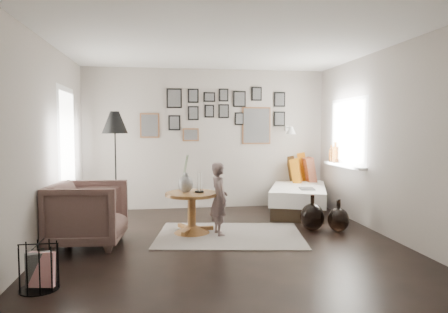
{
  "coord_description": "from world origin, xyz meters",
  "views": [
    {
      "loc": [
        -0.77,
        -5.06,
        1.49
      ],
      "look_at": [
        0.05,
        0.5,
        1.1
      ],
      "focal_mm": 32.0,
      "sensor_mm": 36.0,
      "label": 1
    }
  ],
  "objects": [
    {
      "name": "ground",
      "position": [
        0.0,
        0.0,
        0.0
      ],
      "size": [
        4.8,
        4.8,
        0.0
      ],
      "primitive_type": "plane",
      "color": "black",
      "rests_on": "ground"
    },
    {
      "name": "wall_back",
      "position": [
        0.0,
        2.4,
        1.3
      ],
      "size": [
        4.5,
        0.0,
        4.5
      ],
      "primitive_type": "plane",
      "rotation": [
        1.57,
        0.0,
        0.0
      ],
      "color": "#A0968C",
      "rests_on": "ground"
    },
    {
      "name": "wall_front",
      "position": [
        0.0,
        -2.4,
        1.3
      ],
      "size": [
        4.5,
        0.0,
        4.5
      ],
      "primitive_type": "plane",
      "rotation": [
        -1.57,
        0.0,
        0.0
      ],
      "color": "#A0968C",
      "rests_on": "ground"
    },
    {
      "name": "wall_left",
      "position": [
        -2.25,
        0.0,
        1.3
      ],
      "size": [
        0.0,
        4.8,
        4.8
      ],
      "primitive_type": "plane",
      "rotation": [
        1.57,
        0.0,
        1.57
      ],
      "color": "#A0968C",
      "rests_on": "ground"
    },
    {
      "name": "wall_right",
      "position": [
        2.25,
        0.0,
        1.3
      ],
      "size": [
        0.0,
        4.8,
        4.8
      ],
      "primitive_type": "plane",
      "rotation": [
        1.57,
        0.0,
        -1.57
      ],
      "color": "#A0968C",
      "rests_on": "ground"
    },
    {
      "name": "ceiling",
      "position": [
        0.0,
        0.0,
        2.6
      ],
      "size": [
        4.8,
        4.8,
        0.0
      ],
      "primitive_type": "plane",
      "rotation": [
        3.14,
        0.0,
        0.0
      ],
      "color": "white",
      "rests_on": "wall_back"
    },
    {
      "name": "door_left",
      "position": [
        -2.23,
        1.2,
        1.05
      ],
      "size": [
        0.0,
        2.14,
        2.14
      ],
      "color": "white",
      "rests_on": "wall_left"
    },
    {
      "name": "window_right",
      "position": [
        2.18,
        1.34,
        0.93
      ],
      "size": [
        0.15,
        1.32,
        1.3
      ],
      "color": "white",
      "rests_on": "wall_right"
    },
    {
      "name": "gallery_wall",
      "position": [
        0.29,
        2.38,
        1.74
      ],
      "size": [
        2.74,
        0.03,
        1.08
      ],
      "color": "brown",
      "rests_on": "wall_back"
    },
    {
      "name": "wall_sconce",
      "position": [
        1.55,
        2.13,
        1.46
      ],
      "size": [
        0.18,
        0.36,
        0.16
      ],
      "color": "white",
      "rests_on": "wall_back"
    },
    {
      "name": "rug",
      "position": [
        0.11,
        0.36,
        0.01
      ],
      "size": [
        2.2,
        1.7,
        0.01
      ],
      "primitive_type": "cube",
      "rotation": [
        0.0,
        0.0,
        -0.16
      ],
      "color": "beige",
      "rests_on": "ground"
    },
    {
      "name": "pedestal_table",
      "position": [
        -0.41,
        0.56,
        0.27
      ],
      "size": [
        0.75,
        0.75,
        0.59
      ],
      "rotation": [
        0.0,
        0.0,
        -0.2
      ],
      "color": "brown",
      "rests_on": "ground"
    },
    {
      "name": "vase",
      "position": [
        -0.49,
        0.58,
        0.75
      ],
      "size": [
        0.21,
        0.21,
        0.53
      ],
      "color": "black",
      "rests_on": "pedestal_table"
    },
    {
      "name": "candles",
      "position": [
        -0.3,
        0.56,
        0.72
      ],
      "size": [
        0.13,
        0.13,
        0.28
      ],
      "color": "black",
      "rests_on": "pedestal_table"
    },
    {
      "name": "daybed",
      "position": [
        1.63,
        1.98,
        0.32
      ],
      "size": [
        1.57,
        2.27,
        1.03
      ],
      "rotation": [
        0.0,
        0.0,
        -0.36
      ],
      "color": "black",
      "rests_on": "ground"
    },
    {
      "name": "magazine_on_daybed",
      "position": [
        1.59,
        1.33,
        0.48
      ],
      "size": [
        0.29,
        0.35,
        0.02
      ],
      "primitive_type": "cube",
      "rotation": [
        0.0,
        0.0,
        -0.19
      ],
      "color": "black",
      "rests_on": "daybed"
    },
    {
      "name": "armchair",
      "position": [
        -1.75,
        0.17,
        0.41
      ],
      "size": [
        0.96,
        0.94,
        0.82
      ],
      "primitive_type": "imported",
      "rotation": [
        0.0,
        0.0,
        1.5
      ],
      "color": "brown",
      "rests_on": "ground"
    },
    {
      "name": "armchair_cushion",
      "position": [
        -1.72,
        0.22,
        0.48
      ],
      "size": [
        0.41,
        0.42,
        0.17
      ],
      "primitive_type": "cube",
      "rotation": [
        -0.21,
        0.0,
        -0.11
      ],
      "color": "silver",
      "rests_on": "armchair"
    },
    {
      "name": "floor_lamp",
      "position": [
        -1.57,
        1.59,
        1.53
      ],
      "size": [
        0.41,
        0.41,
        1.77
      ],
      "rotation": [
        0.0,
        0.0,
        0.28
      ],
      "color": "black",
      "rests_on": "ground"
    },
    {
      "name": "magazine_basket",
      "position": [
        -1.94,
        -1.23,
        0.21
      ],
      "size": [
        0.34,
        0.34,
        0.43
      ],
      "rotation": [
        0.0,
        0.0,
        0.01
      ],
      "color": "black",
      "rests_on": "ground"
    },
    {
      "name": "demijohn_large",
      "position": [
        1.35,
        0.46,
        0.2
      ],
      "size": [
        0.35,
        0.35,
        0.52
      ],
      "color": "black",
      "rests_on": "ground"
    },
    {
      "name": "demijohn_small",
      "position": [
        1.7,
        0.34,
        0.18
      ],
      "size": [
        0.31,
        0.31,
        0.48
      ],
      "color": "black",
      "rests_on": "ground"
    },
    {
      "name": "child",
      "position": [
        -0.03,
        0.41,
        0.51
      ],
      "size": [
        0.31,
        0.41,
        1.03
      ],
      "primitive_type": "imported",
      "rotation": [
        0.0,
        0.0,
        1.75
      ],
      "color": "brown",
      "rests_on": "ground"
    }
  ]
}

